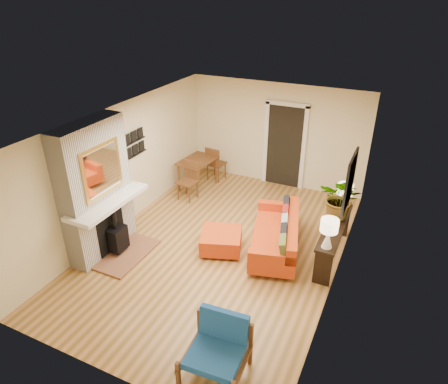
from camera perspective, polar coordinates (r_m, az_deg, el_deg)
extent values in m
plane|color=#BF8449|center=(8.03, -0.61, -7.88)|extent=(6.50, 6.50, 0.00)
plane|color=white|center=(6.85, -0.72, 10.07)|extent=(6.50, 6.50, 0.00)
plane|color=beige|center=(10.13, 7.44, 8.07)|extent=(4.50, 0.00, 4.50)
plane|color=beige|center=(5.15, -17.20, -14.93)|extent=(4.50, 0.00, 4.50)
plane|color=beige|center=(8.48, -14.50, 3.35)|extent=(0.00, 6.50, 6.50)
plane|color=beige|center=(6.80, 16.70, -3.37)|extent=(0.00, 6.50, 6.50)
cube|color=black|center=(10.13, 8.65, 6.46)|extent=(0.88, 0.06, 2.10)
cube|color=white|center=(10.25, 6.01, 6.90)|extent=(0.10, 0.08, 2.18)
cube|color=white|center=(10.00, 11.32, 5.95)|extent=(0.10, 0.08, 2.18)
cube|color=white|center=(9.78, 9.09, 12.33)|extent=(1.08, 0.08, 0.10)
cube|color=black|center=(6.95, 17.54, 1.42)|extent=(0.04, 0.85, 0.95)
cube|color=slate|center=(6.95, 17.34, 1.47)|extent=(0.01, 0.70, 0.80)
cube|color=black|center=(8.66, -12.97, 4.92)|extent=(0.06, 0.95, 0.02)
cube|color=black|center=(8.55, -13.18, 6.77)|extent=(0.06, 0.95, 0.02)
cube|color=white|center=(7.46, -18.47, 4.05)|extent=(0.42, 1.50, 1.48)
cube|color=white|center=(8.04, -17.09, -4.44)|extent=(0.42, 1.50, 1.12)
cube|color=white|center=(7.61, -16.25, -1.33)|extent=(0.60, 1.68, 0.08)
cube|color=black|center=(7.97, -15.81, -5.49)|extent=(0.03, 0.72, 0.78)
cube|color=brown|center=(8.04, -13.79, -8.59)|extent=(0.75, 1.30, 0.04)
cube|color=black|center=(7.96, -15.07, -6.36)|extent=(0.30, 0.36, 0.48)
cylinder|color=black|center=(7.73, -15.47, -3.66)|extent=(0.10, 0.10, 0.40)
cube|color=gold|center=(7.36, -17.05, 3.00)|extent=(0.04, 0.95, 0.95)
cube|color=silver|center=(7.34, -16.93, 2.97)|extent=(0.01, 0.82, 0.82)
cylinder|color=silver|center=(7.34, 4.09, -11.47)|extent=(0.05, 0.05, 0.09)
cylinder|color=silver|center=(7.33, 9.27, -11.93)|extent=(0.05, 0.05, 0.09)
cylinder|color=silver|center=(8.75, 5.43, -4.35)|extent=(0.05, 0.05, 0.09)
cylinder|color=silver|center=(8.74, 9.71, -4.71)|extent=(0.05, 0.05, 0.09)
cube|color=red|center=(7.91, 7.24, -6.71)|extent=(1.31, 2.11, 0.28)
cube|color=red|center=(7.74, 9.79, -5.07)|extent=(0.68, 1.94, 0.33)
cube|color=red|center=(7.05, 6.85, -9.22)|extent=(0.85, 0.38, 0.19)
cube|color=red|center=(8.55, 7.75, -2.06)|extent=(0.85, 0.38, 0.19)
cube|color=#566029|center=(7.10, 8.58, -7.92)|extent=(0.28, 0.41, 0.39)
cube|color=black|center=(7.41, 8.72, -6.26)|extent=(0.28, 0.41, 0.39)
cube|color=#AAAAA4|center=(7.72, 8.85, -4.73)|extent=(0.28, 0.41, 0.39)
cube|color=maroon|center=(8.00, 8.95, -3.48)|extent=(0.28, 0.41, 0.39)
cube|color=black|center=(8.32, 9.06, -2.17)|extent=(0.28, 0.41, 0.39)
cylinder|color=silver|center=(7.74, -2.97, -9.23)|extent=(0.05, 0.05, 0.06)
cylinder|color=silver|center=(7.68, 1.70, -9.51)|extent=(0.05, 0.05, 0.06)
cylinder|color=silver|center=(8.24, -2.36, -6.62)|extent=(0.05, 0.05, 0.06)
cylinder|color=silver|center=(8.19, 2.01, -6.86)|extent=(0.05, 0.05, 0.06)
cube|color=red|center=(7.84, -0.41, -6.87)|extent=(0.98, 0.98, 0.33)
cube|color=brown|center=(5.78, -4.95, -21.57)|extent=(0.11, 0.78, 0.05)
cube|color=brown|center=(5.65, -6.57, -24.54)|extent=(0.06, 0.06, 0.46)
cube|color=brown|center=(5.94, -3.46, -18.92)|extent=(0.06, 0.06, 0.73)
cube|color=brown|center=(5.59, 2.64, -23.74)|extent=(0.11, 0.78, 0.05)
cube|color=brown|center=(5.76, 3.84, -20.89)|extent=(0.06, 0.06, 0.73)
cube|color=blue|center=(5.62, -1.25, -22.27)|extent=(0.73, 0.69, 0.10)
cube|color=blue|center=(5.63, -0.01, -18.36)|extent=(0.70, 0.22, 0.43)
cube|color=brown|center=(10.00, -3.82, 4.51)|extent=(0.80, 1.07, 0.04)
cylinder|color=brown|center=(10.00, -6.47, 2.00)|extent=(0.05, 0.05, 0.72)
cylinder|color=brown|center=(9.70, -3.85, 1.25)|extent=(0.05, 0.05, 0.72)
cylinder|color=brown|center=(10.62, -3.67, 3.72)|extent=(0.05, 0.05, 0.72)
cylinder|color=brown|center=(10.34, -1.12, 3.07)|extent=(0.05, 0.05, 0.72)
cube|color=brown|center=(9.57, -5.25, 1.41)|extent=(0.46, 0.46, 0.04)
cube|color=brown|center=(9.61, -4.61, 3.19)|extent=(0.42, 0.09, 0.46)
cylinder|color=brown|center=(9.65, -6.59, 0.04)|extent=(0.04, 0.04, 0.44)
cylinder|color=brown|center=(9.46, -4.97, -0.46)|extent=(0.04, 0.04, 0.44)
cylinder|color=brown|center=(9.88, -5.41, 0.82)|extent=(0.04, 0.04, 0.44)
cylinder|color=brown|center=(9.70, -3.79, 0.35)|extent=(0.04, 0.04, 0.44)
cube|color=brown|center=(10.53, -1.08, 4.09)|extent=(0.46, 0.46, 0.04)
cube|color=brown|center=(10.28, -1.69, 4.98)|extent=(0.42, 0.09, 0.46)
cylinder|color=brown|center=(10.58, -2.34, 2.83)|extent=(0.04, 0.04, 0.44)
cylinder|color=brown|center=(10.41, -0.78, 2.42)|extent=(0.04, 0.04, 0.44)
cylinder|color=brown|center=(10.84, -1.35, 3.48)|extent=(0.04, 0.04, 0.44)
cylinder|color=brown|center=(10.68, 0.19, 3.09)|extent=(0.04, 0.04, 0.44)
cube|color=black|center=(7.65, 15.60, -4.75)|extent=(0.34, 1.85, 0.05)
cube|color=black|center=(7.16, 13.88, -10.56)|extent=(0.30, 0.04, 0.68)
cube|color=black|center=(8.56, 16.41, -3.97)|extent=(0.30, 0.04, 0.68)
cone|color=white|center=(6.93, 14.56, -6.59)|extent=(0.18, 0.18, 0.30)
cylinder|color=white|center=(6.83, 14.74, -5.35)|extent=(0.03, 0.03, 0.06)
cylinder|color=#FFEABF|center=(6.78, 14.84, -4.64)|extent=(0.30, 0.30, 0.22)
cone|color=white|center=(8.15, 16.68, -1.36)|extent=(0.18, 0.18, 0.30)
cylinder|color=white|center=(8.06, 16.86, -0.24)|extent=(0.03, 0.03, 0.06)
cylinder|color=#FFEABF|center=(8.02, 16.95, 0.39)|extent=(0.30, 0.30, 0.22)
imported|color=#1E5919|center=(7.70, 16.37, -0.88)|extent=(0.82, 0.74, 0.82)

